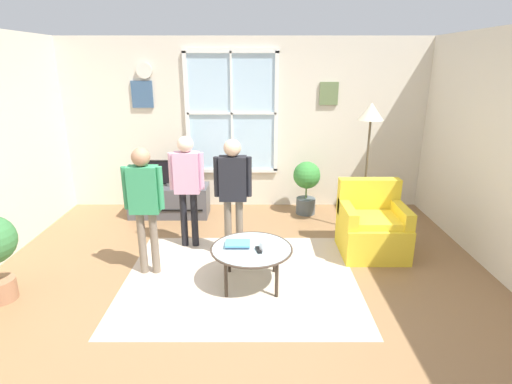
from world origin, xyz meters
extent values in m
cube|color=olive|center=(0.00, 0.00, -0.01)|extent=(6.20, 5.94, 0.02)
cube|color=beige|center=(0.00, 2.73, 1.31)|extent=(5.60, 0.12, 2.62)
cube|color=silver|center=(-0.20, 2.66, 1.50)|extent=(1.37, 0.02, 1.81)
cube|color=white|center=(-0.20, 2.64, 2.41)|extent=(1.43, 0.04, 0.06)
cube|color=white|center=(-0.20, 2.64, 0.59)|extent=(1.43, 0.04, 0.06)
cube|color=white|center=(-0.88, 2.64, 1.50)|extent=(0.06, 0.04, 1.81)
cube|color=white|center=(0.49, 2.64, 1.50)|extent=(0.06, 0.04, 1.81)
cube|color=white|center=(-0.20, 2.64, 1.50)|extent=(0.03, 0.04, 1.81)
cube|color=white|center=(-0.20, 2.64, 1.50)|extent=(1.37, 0.04, 0.03)
cube|color=#38567A|center=(-1.55, 2.65, 1.78)|extent=(0.32, 0.03, 0.40)
cube|color=#667A4C|center=(1.28, 2.65, 1.80)|extent=(0.28, 0.03, 0.34)
cylinder|color=silver|center=(-1.49, 2.64, 2.13)|extent=(0.24, 0.04, 0.24)
cube|color=#C6B29E|center=(0.01, 0.28, 0.00)|extent=(2.49, 2.10, 0.01)
cube|color=#4C4C51|center=(-1.15, 2.19, 0.23)|extent=(1.18, 0.47, 0.47)
cube|color=black|center=(-1.15, 1.95, 0.16)|extent=(1.06, 0.02, 0.02)
cylinder|color=#4C4C4C|center=(-1.15, 2.19, 0.49)|extent=(0.08, 0.08, 0.05)
cube|color=black|center=(-1.15, 2.19, 0.68)|extent=(0.58, 0.05, 0.37)
cube|color=black|center=(-1.15, 2.17, 0.68)|extent=(0.54, 0.01, 0.33)
cube|color=yellow|center=(1.59, 0.89, 0.21)|extent=(0.76, 0.72, 0.42)
cube|color=yellow|center=(1.59, 1.19, 0.65)|extent=(0.76, 0.16, 0.45)
cube|color=yellow|center=(1.27, 0.89, 0.52)|extent=(0.12, 0.65, 0.20)
cube|color=yellow|center=(1.91, 0.89, 0.52)|extent=(0.12, 0.65, 0.20)
cube|color=yellow|center=(1.59, 0.84, 0.46)|extent=(0.61, 0.50, 0.08)
cylinder|color=#99B2B7|center=(0.13, 0.17, 0.41)|extent=(0.83, 0.83, 0.02)
torus|color=#3F3328|center=(0.13, 0.17, 0.41)|extent=(0.86, 0.86, 0.02)
cylinder|color=#33281E|center=(-0.12, 0.42, 0.20)|extent=(0.04, 0.04, 0.40)
cylinder|color=#33281E|center=(0.38, 0.42, 0.20)|extent=(0.04, 0.04, 0.40)
cylinder|color=#33281E|center=(-0.12, -0.08, 0.20)|extent=(0.04, 0.04, 0.40)
cylinder|color=#33281E|center=(0.38, -0.08, 0.20)|extent=(0.04, 0.04, 0.40)
cube|color=slate|center=(-0.02, 0.22, 0.43)|extent=(0.25, 0.15, 0.02)
cube|color=#509CB7|center=(-0.02, 0.22, 0.45)|extent=(0.26, 0.19, 0.02)
cylinder|color=white|center=(0.25, 0.11, 0.47)|extent=(0.09, 0.09, 0.10)
cube|color=black|center=(0.20, 0.10, 0.43)|extent=(0.07, 0.15, 0.02)
cylinder|color=#726656|center=(-0.16, 0.80, 0.36)|extent=(0.09, 0.09, 0.73)
cylinder|color=#726656|center=(-0.02, 0.80, 0.36)|extent=(0.09, 0.09, 0.73)
cube|color=black|center=(-0.09, 0.80, 0.98)|extent=(0.31, 0.16, 0.51)
sphere|color=#D8AD8C|center=(-0.09, 0.80, 1.34)|extent=(0.20, 0.20, 0.20)
cylinder|color=black|center=(-0.27, 0.78, 1.01)|extent=(0.07, 0.07, 0.46)
cylinder|color=black|center=(0.09, 0.78, 1.01)|extent=(0.07, 0.07, 0.46)
cylinder|color=black|center=(-0.73, 1.11, 0.36)|extent=(0.09, 0.09, 0.72)
cylinder|color=black|center=(-0.60, 1.11, 0.36)|extent=(0.09, 0.09, 0.72)
cube|color=#DB9EBC|center=(-0.67, 1.11, 0.97)|extent=(0.31, 0.16, 0.51)
sphere|color=beige|center=(-0.67, 1.11, 1.32)|extent=(0.19, 0.19, 0.19)
cylinder|color=#DB9EBC|center=(-0.85, 1.09, 0.99)|extent=(0.06, 0.06, 0.46)
cylinder|color=#DB9EBC|center=(-0.49, 1.09, 0.99)|extent=(0.06, 0.06, 0.46)
cylinder|color=#726656|center=(-1.07, 0.42, 0.36)|extent=(0.09, 0.09, 0.72)
cylinder|color=#726656|center=(-0.94, 0.42, 0.36)|extent=(0.09, 0.09, 0.72)
cube|color=#338C59|center=(-1.01, 0.42, 0.97)|extent=(0.31, 0.16, 0.51)
sphere|color=#A87A5B|center=(-1.01, 0.42, 1.32)|extent=(0.19, 0.19, 0.19)
cylinder|color=#338C59|center=(-1.19, 0.40, 1.00)|extent=(0.06, 0.06, 0.46)
cylinder|color=#338C59|center=(-0.82, 0.40, 1.00)|extent=(0.06, 0.06, 0.46)
cylinder|color=#4C565B|center=(0.95, 2.27, 0.12)|extent=(0.30, 0.30, 0.25)
cylinder|color=#4C7238|center=(0.95, 2.27, 0.33)|extent=(0.02, 0.02, 0.16)
sphere|color=#378437|center=(0.95, 2.27, 0.62)|extent=(0.41, 0.41, 0.41)
cylinder|color=black|center=(1.65, 1.59, 0.01)|extent=(0.26, 0.26, 0.03)
cylinder|color=brown|center=(1.65, 1.59, 0.77)|extent=(0.03, 0.03, 1.55)
cone|color=beige|center=(1.65, 1.59, 1.65)|extent=(0.32, 0.32, 0.22)
camera|label=1|loc=(0.18, -3.61, 2.25)|focal=28.26mm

